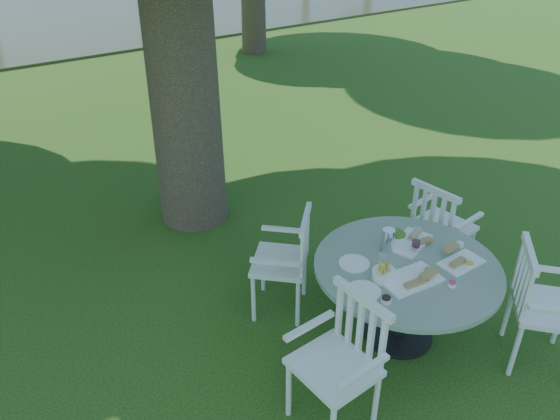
{
  "coord_description": "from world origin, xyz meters",
  "views": [
    {
      "loc": [
        -2.21,
        -3.08,
        3.2
      ],
      "look_at": [
        0.0,
        0.2,
        0.85
      ],
      "focal_mm": 35.0,
      "sensor_mm": 36.0,
      "label": 1
    }
  ],
  "objects": [
    {
      "name": "chair_ne",
      "position": [
        1.31,
        -0.41,
        0.57
      ],
      "size": [
        0.51,
        0.54,
        0.97
      ],
      "rotation": [
        0.0,
        0.0,
        -4.59
      ],
      "color": "white",
      "rests_on": "ground"
    },
    {
      "name": "chair_sw",
      "position": [
        -0.41,
        -1.18,
        0.59
      ],
      "size": [
        0.5,
        0.54,
        1.0
      ],
      "rotation": [
        0.0,
        0.0,
        -1.5
      ],
      "color": "white",
      "rests_on": "ground"
    },
    {
      "name": "chair_nw",
      "position": [
        -0.07,
        -0.06,
        0.56
      ],
      "size": [
        0.66,
        0.66,
        0.95
      ],
      "rotation": [
        0.0,
        0.0,
        -2.33
      ],
      "color": "white",
      "rests_on": "ground"
    },
    {
      "name": "tableware",
      "position": [
        0.44,
        -0.79,
        0.76
      ],
      "size": [
        1.17,
        0.77,
        0.21
      ],
      "color": "white",
      "rests_on": "table"
    },
    {
      "name": "table",
      "position": [
        0.47,
        -0.84,
        0.59
      ],
      "size": [
        1.43,
        1.43,
        0.72
      ],
      "color": "black",
      "rests_on": "ground"
    },
    {
      "name": "ground",
      "position": [
        0.0,
        0.0,
        0.0
      ],
      "size": [
        140.0,
        140.0,
        0.0
      ],
      "primitive_type": "plane",
      "color": "#17390B",
      "rests_on": "ground"
    },
    {
      "name": "chair_se",
      "position": [
        1.1,
        -1.54,
        0.58
      ],
      "size": [
        0.69,
        0.69,
        0.99
      ],
      "rotation": [
        0.0,
        0.0,
        0.75
      ],
      "color": "white",
      "rests_on": "ground"
    }
  ]
}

